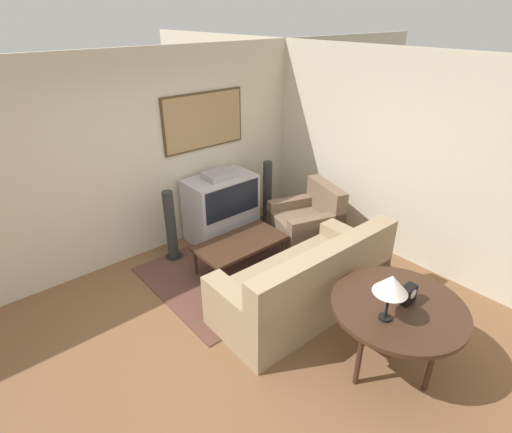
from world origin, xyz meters
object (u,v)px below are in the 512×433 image
mantel_clock (408,294)px  coffee_table (241,244)px  couch (305,285)px  speaker_tower_right (267,193)px  console_table (398,310)px  tv (221,207)px  speaker_tower_left (171,228)px  table_lamp (391,285)px  armchair (307,224)px

mantel_clock → coffee_table: bearing=94.1°
couch → speaker_tower_right: bearing=-120.0°
speaker_tower_right → console_table: bearing=-110.4°
tv → console_table: tv is taller
speaker_tower_left → table_lamp: bearing=-83.0°
tv → coffee_table: bearing=-110.5°
couch → armchair: bearing=-136.8°
mantel_clock → armchair: bearing=64.7°
console_table → table_lamp: table_lamp is taller
mantel_clock → speaker_tower_left: (-0.71, 3.03, -0.34)m
table_lamp → mantel_clock: (0.34, -0.00, -0.27)m
tv → speaker_tower_left: 0.87m
armchair → speaker_tower_left: speaker_tower_left is taller
coffee_table → mantel_clock: mantel_clock is taller
tv → speaker_tower_right: tv is taller
table_lamp → speaker_tower_left: 3.11m
console_table → speaker_tower_right: speaker_tower_right is taller
mantel_clock → speaker_tower_left: 3.13m
table_lamp → couch: bearing=78.4°
armchair → speaker_tower_left: (-1.71, 0.90, 0.18)m
tv → console_table: 3.08m
armchair → speaker_tower_right: 0.92m
couch → speaker_tower_left: bearing=-71.8°
table_lamp → speaker_tower_right: table_lamp is taller
tv → console_table: size_ratio=0.86×
speaker_tower_left → speaker_tower_right: 1.74m
console_table → speaker_tower_right: (1.12, 3.01, -0.19)m
tv → mantel_clock: (-0.16, -3.08, 0.32)m
tv → speaker_tower_right: size_ratio=1.04×
console_table → speaker_tower_right: bearing=69.6°
speaker_tower_right → speaker_tower_left: bearing=180.0°
table_lamp → mantel_clock: bearing=-0.2°
tv → mantel_clock: tv is taller
console_table → tv: bearing=85.4°
table_lamp → coffee_table: bearing=85.3°
speaker_tower_left → tv: bearing=3.2°
armchair → speaker_tower_right: speaker_tower_right is taller
tv → armchair: bearing=-48.5°
mantel_clock → speaker_tower_right: (1.03, 3.03, -0.34)m
armchair → table_lamp: 2.64m
mantel_clock → speaker_tower_right: size_ratio=0.17×
coffee_table → table_lamp: (-0.18, -2.22, 0.71)m
coffee_table → speaker_tower_left: speaker_tower_left is taller
console_table → mantel_clock: 0.17m
table_lamp → speaker_tower_left: bearing=97.0°
coffee_table → mantel_clock: 2.27m
coffee_table → mantel_clock: bearing=-85.9°
tv → couch: tv is taller
mantel_clock → table_lamp: bearing=179.8°
console_table → speaker_tower_left: (-0.62, 3.01, -0.19)m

